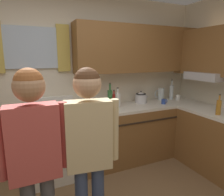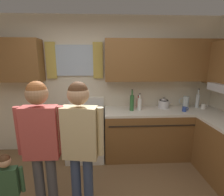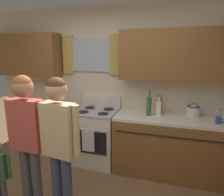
{
  "view_description": "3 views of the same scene",
  "coord_description": "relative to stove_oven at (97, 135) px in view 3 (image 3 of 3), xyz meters",
  "views": [
    {
      "loc": [
        -0.57,
        -1.19,
        1.67
      ],
      "look_at": [
        0.33,
        0.79,
        1.23
      ],
      "focal_mm": 32.27,
      "sensor_mm": 36.0,
      "label": 1
    },
    {
      "loc": [
        0.14,
        -1.34,
        1.8
      ],
      "look_at": [
        0.24,
        0.87,
        1.29
      ],
      "focal_mm": 26.47,
      "sensor_mm": 36.0,
      "label": 2
    },
    {
      "loc": [
        0.94,
        -1.39,
        1.81
      ],
      "look_at": [
        0.31,
        0.68,
        1.33
      ],
      "focal_mm": 31.92,
      "sensor_mm": 36.0,
      "label": 3
    }
  ],
  "objects": [
    {
      "name": "mug_cobalt_blue",
      "position": [
        1.79,
        -0.11,
        0.48
      ],
      "size": [
        0.11,
        0.07,
        0.08
      ],
      "color": "#2D479E",
      "rests_on": "kitchen_counter_run"
    },
    {
      "name": "stove_oven",
      "position": [
        0.0,
        0.0,
        0.0
      ],
      "size": [
        0.68,
        0.67,
        1.1
      ],
      "color": "silver",
      "rests_on": "ground"
    },
    {
      "name": "stovetop_kettle",
      "position": [
        1.49,
        0.13,
        0.53
      ],
      "size": [
        0.27,
        0.2,
        0.21
      ],
      "color": "silver",
      "rests_on": "kitchen_counter_run"
    },
    {
      "name": "bottle_milk_white",
      "position": [
        1.0,
        0.03,
        0.55
      ],
      "size": [
        0.08,
        0.08,
        0.31
      ],
      "color": "white",
      "rests_on": "kitchen_counter_run"
    },
    {
      "name": "adult_holding_child",
      "position": [
        -0.31,
        -1.27,
        0.54
      ],
      "size": [
        0.5,
        0.22,
        1.61
      ],
      "color": "#4C4C51",
      "rests_on": "ground"
    },
    {
      "name": "back_wall_unit",
      "position": [
        0.26,
        0.27,
        1.04
      ],
      "size": [
        4.6,
        0.42,
        2.6
      ],
      "color": "beige",
      "rests_on": "ground"
    },
    {
      "name": "bottle_wine_green",
      "position": [
        0.85,
        -0.0,
        0.58
      ],
      "size": [
        0.08,
        0.08,
        0.39
      ],
      "color": "#2D6633",
      "rests_on": "kitchen_counter_run"
    },
    {
      "name": "kitchen_counter_run",
      "position": [
        1.72,
        -0.34,
        -0.02
      ],
      "size": [
        2.16,
        1.86,
        0.9
      ],
      "color": "brown",
      "rests_on": "ground"
    },
    {
      "name": "bottle_sauce_red",
      "position": [
        1.01,
        0.2,
        0.53
      ],
      "size": [
        0.06,
        0.06,
        0.25
      ],
      "color": "red",
      "rests_on": "kitchen_counter_run"
    },
    {
      "name": "adult_in_plaid",
      "position": [
        0.1,
        -1.29,
        0.54
      ],
      "size": [
        0.49,
        0.22,
        1.6
      ],
      "color": "#38476B",
      "rests_on": "ground"
    }
  ]
}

